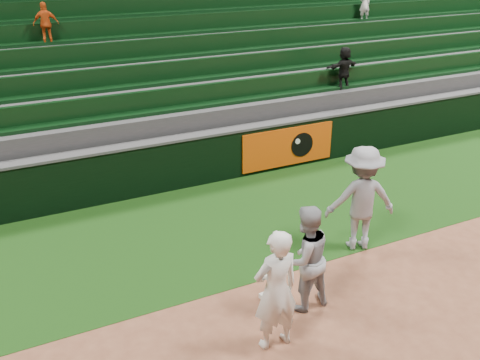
% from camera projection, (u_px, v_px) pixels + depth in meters
% --- Properties ---
extents(ground, '(70.00, 70.00, 0.00)m').
position_uv_depth(ground, '(287.00, 311.00, 8.52)').
color(ground, brown).
rests_on(ground, ground).
extents(foul_grass, '(36.00, 4.20, 0.01)m').
position_uv_depth(foul_grass, '(212.00, 228.00, 10.97)').
color(foul_grass, black).
rests_on(foul_grass, ground).
extents(first_base, '(0.42, 0.42, 0.09)m').
position_uv_depth(first_base, '(275.00, 298.00, 8.75)').
color(first_base, silver).
rests_on(first_base, ground).
extents(first_baseman, '(0.70, 0.46, 1.89)m').
position_uv_depth(first_baseman, '(276.00, 290.00, 7.43)').
color(first_baseman, white).
rests_on(first_baseman, ground).
extents(baserunner, '(0.90, 0.72, 1.77)m').
position_uv_depth(baserunner, '(305.00, 258.00, 8.29)').
color(baserunner, '#9EA0A8').
rests_on(baserunner, ground).
extents(base_coach, '(1.49, 1.15, 2.04)m').
position_uv_depth(base_coach, '(361.00, 199.00, 9.89)').
color(base_coach, gray).
rests_on(base_coach, foul_grass).
extents(field_wall, '(36.00, 0.45, 1.25)m').
position_uv_depth(field_wall, '(175.00, 163.00, 12.52)').
color(field_wall, black).
rests_on(field_wall, ground).
extents(stadium_seating, '(36.00, 5.95, 5.00)m').
position_uv_depth(stadium_seating, '(127.00, 83.00, 15.16)').
color(stadium_seating, '#323234').
rests_on(stadium_seating, ground).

